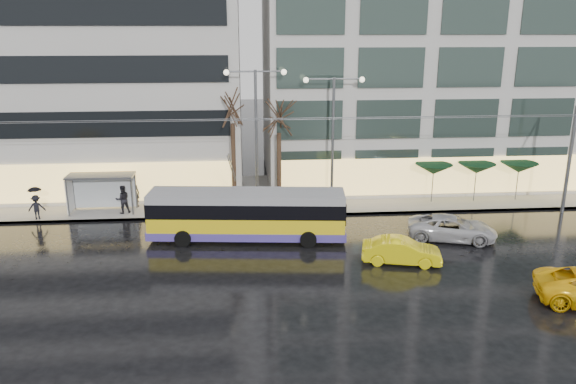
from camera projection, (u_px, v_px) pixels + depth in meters
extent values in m
plane|color=black|center=(222.00, 279.00, 27.14)|extent=(140.00, 140.00, 0.00)
cube|color=gray|center=(256.00, 194.00, 40.66)|extent=(80.00, 10.00, 0.15)
cube|color=slate|center=(258.00, 216.00, 35.93)|extent=(80.00, 0.10, 0.15)
cube|color=#B0ADA8|center=(5.00, 35.00, 40.92)|extent=(34.00, 14.00, 22.00)
cube|color=#B0ADA8|center=(473.00, 14.00, 43.18)|extent=(32.00, 14.00, 25.00)
cube|color=gold|center=(247.00, 223.00, 31.97)|extent=(11.16, 3.38, 1.37)
cube|color=#483990|center=(247.00, 231.00, 32.10)|extent=(11.20, 3.42, 0.46)
cube|color=black|center=(247.00, 207.00, 31.69)|extent=(11.18, 3.40, 0.82)
cube|color=gray|center=(247.00, 196.00, 31.51)|extent=(11.16, 3.38, 0.46)
cube|color=black|center=(344.00, 210.00, 31.62)|extent=(0.27, 2.10, 1.19)
cube|color=black|center=(150.00, 208.00, 31.83)|extent=(0.27, 2.10, 1.19)
cylinder|color=black|center=(308.00, 225.00, 33.15)|extent=(0.94, 0.41, 0.92)
cylinder|color=black|center=(308.00, 239.00, 30.95)|extent=(0.94, 0.41, 0.92)
cylinder|color=black|center=(191.00, 225.00, 33.28)|extent=(0.94, 0.41, 0.92)
cylinder|color=black|center=(183.00, 239.00, 31.09)|extent=(0.94, 0.41, 0.92)
cylinder|color=#595B60|center=(231.00, 169.00, 31.98)|extent=(0.40, 3.40, 2.41)
cylinder|color=#595B60|center=(232.00, 167.00, 32.42)|extent=(0.40, 3.40, 2.41)
cylinder|color=#595B60|center=(569.00, 160.00, 35.96)|extent=(0.24, 0.24, 7.00)
cylinder|color=#595B60|center=(240.00, 120.00, 30.79)|extent=(42.00, 0.04, 0.04)
cylinder|color=#595B60|center=(240.00, 119.00, 31.27)|extent=(42.00, 0.04, 0.04)
cube|color=#595B60|center=(100.00, 176.00, 35.83)|extent=(4.20, 1.60, 0.12)
cube|color=silver|center=(105.00, 191.00, 36.85)|extent=(4.00, 0.05, 2.20)
cube|color=white|center=(70.00, 195.00, 36.03)|extent=(0.10, 1.40, 2.20)
cylinder|color=#595B60|center=(67.00, 198.00, 35.36)|extent=(0.10, 0.10, 2.40)
cylinder|color=#595B60|center=(74.00, 192.00, 36.70)|extent=(0.10, 0.10, 2.40)
cylinder|color=#595B60|center=(132.00, 197.00, 35.67)|extent=(0.10, 0.10, 2.40)
cylinder|color=#595B60|center=(136.00, 191.00, 37.01)|extent=(0.10, 0.10, 2.40)
cylinder|color=#595B60|center=(256.00, 141.00, 36.30)|extent=(0.18, 0.18, 9.00)
cylinder|color=#595B60|center=(241.00, 71.00, 34.99)|extent=(1.80, 0.10, 0.10)
cylinder|color=#595B60|center=(270.00, 71.00, 35.12)|extent=(1.80, 0.10, 0.10)
sphere|color=#FFF2CC|center=(226.00, 72.00, 34.93)|extent=(0.36, 0.36, 0.36)
sphere|color=#FFF2CC|center=(284.00, 72.00, 35.21)|extent=(0.36, 0.36, 0.36)
cylinder|color=#595B60|center=(333.00, 143.00, 36.76)|extent=(0.18, 0.18, 8.50)
cylinder|color=#595B60|center=(320.00, 79.00, 35.51)|extent=(1.80, 0.10, 0.10)
cylinder|color=#595B60|center=(348.00, 79.00, 35.65)|extent=(1.80, 0.10, 0.10)
sphere|color=#FFF2CC|center=(306.00, 80.00, 35.46)|extent=(0.36, 0.36, 0.36)
sphere|color=#FFF2CC|center=(362.00, 80.00, 35.73)|extent=(0.36, 0.36, 0.36)
cylinder|color=black|center=(234.00, 166.00, 36.86)|extent=(0.28, 0.28, 5.60)
cylinder|color=black|center=(279.00, 169.00, 37.38)|extent=(0.28, 0.28, 4.90)
cylinder|color=#595B60|center=(432.00, 186.00, 38.38)|extent=(0.06, 0.06, 2.20)
cone|color=black|center=(434.00, 169.00, 38.04)|extent=(2.50, 2.50, 0.70)
cylinder|color=#595B60|center=(475.00, 185.00, 38.61)|extent=(0.06, 0.06, 2.20)
cone|color=black|center=(477.00, 168.00, 38.27)|extent=(2.50, 2.50, 0.70)
cylinder|color=#595B60|center=(517.00, 184.00, 38.84)|extent=(0.06, 0.06, 2.20)
cone|color=black|center=(519.00, 168.00, 38.50)|extent=(2.50, 2.50, 0.70)
imported|color=yellow|center=(402.00, 251.00, 28.82)|extent=(4.24, 2.27, 1.33)
imported|color=#B6B5BA|center=(452.00, 228.00, 32.06)|extent=(5.41, 3.56, 1.38)
imported|color=black|center=(135.00, 193.00, 37.41)|extent=(0.78, 0.63, 1.87)
imported|color=#CA437D|center=(134.00, 181.00, 37.18)|extent=(1.20, 1.22, 0.88)
imported|color=black|center=(123.00, 199.00, 36.06)|extent=(1.09, 0.98, 1.85)
imported|color=black|center=(37.00, 207.00, 34.96)|extent=(1.09, 0.74, 1.56)
imported|color=black|center=(35.00, 192.00, 34.69)|extent=(0.95, 0.95, 0.72)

